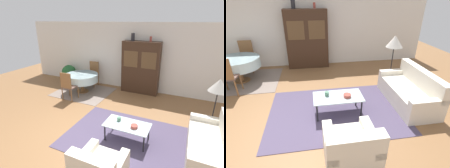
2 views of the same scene
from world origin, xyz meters
The scene contains 16 objects.
ground_plane centered at (0.00, 0.00, 0.00)m, with size 14.00×14.00×0.00m, color brown.
wall_back centered at (0.00, 3.63, 1.35)m, with size 10.00×0.06×2.70m.
area_rug centered at (1.08, 0.37, 0.01)m, with size 3.04×2.16×0.01m.
dining_rug centered at (-1.54, 2.40, 0.01)m, with size 2.16×1.81×0.01m.
couch centered at (2.92, 0.46, 0.31)m, with size 0.82×1.75×0.85m.
coffee_table centered at (1.11, 0.28, 0.40)m, with size 1.08×0.58×0.44m.
display_cabinet centered at (0.51, 3.37, 1.01)m, with size 1.45×0.42×2.02m.
dining_table centered at (-1.59, 2.41, 0.60)m, with size 1.29×1.29×0.74m.
dining_chair_near centered at (-1.59, 1.54, 0.59)m, with size 0.44×0.44×1.04m.
dining_chair_far centered at (-1.59, 3.29, 0.59)m, with size 0.44×0.44×1.04m.
floor_lamp centered at (2.99, 1.71, 1.20)m, with size 0.47×0.47×1.41m.
cup centered at (0.88, 0.35, 0.49)m, with size 0.09×0.09×0.09m.
bowl centered at (1.31, 0.22, 0.48)m, with size 0.16×0.16×0.07m.
vase_tall centered at (0.15, 3.37, 2.16)m, with size 0.13×0.13×0.28m.
vase_short centered at (0.83, 3.37, 2.12)m, with size 0.08×0.08×0.18m.
potted_plant centered at (-2.84, 3.18, 0.46)m, with size 0.65×0.65×0.80m.
Camera 1 is at (2.28, -3.08, 2.77)m, focal length 28.00 mm.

